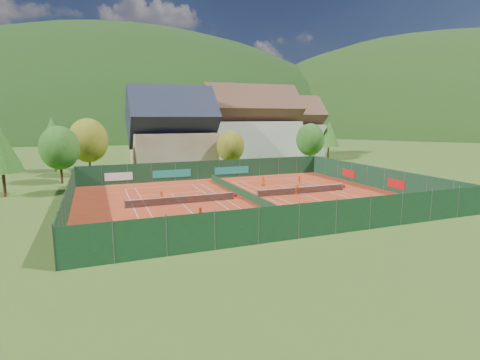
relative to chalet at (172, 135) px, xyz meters
name	(u,v)px	position (x,y,z in m)	size (l,w,h in m)	color
ground	(246,199)	(3.00, -30.00, -6.64)	(600.00, 600.00, 0.00)	#35541A
clay_pad	(246,198)	(3.00, -30.00, -6.62)	(40.00, 32.00, 0.01)	#A53218
court_markings_left	(182,204)	(-5.00, -30.00, -6.61)	(11.03, 23.83, 0.00)	white
court_markings_right	(302,194)	(11.00, -30.00, -6.61)	(11.03, 23.83, 0.00)	white
tennis_net_left	(184,199)	(-4.85, -30.00, -6.12)	(13.30, 0.10, 1.02)	#59595B
tennis_net_right	(303,190)	(11.15, -30.00, -6.12)	(13.30, 0.10, 1.02)	#59595B
court_divider	(246,194)	(3.00, -30.00, -6.12)	(0.03, 28.80, 1.00)	#13351B
fence_north	(206,170)	(2.54, -14.01, -5.16)	(40.00, 0.10, 3.00)	#13351E
fence_south	(318,219)	(3.00, -46.00, -5.12)	(40.00, 0.04, 3.00)	#13341B
fence_west	(68,199)	(-17.00, -30.00, -5.12)	(0.04, 32.00, 3.00)	#14381E
fence_east	(375,177)	(23.00, -29.95, -5.14)	(0.09, 32.00, 3.00)	#12331E
chalet	(172,135)	(0.00, 0.00, 0.00)	(16.20, 12.00, 16.00)	tan
hotel_block_a	(251,129)	(19.00, 6.00, 0.76)	(21.60, 11.00, 17.25)	silver
hotel_block_b	(289,130)	(33.00, 14.00, -0.01)	(17.28, 10.00, 15.50)	silver
tree_west_front	(59,148)	(-19.00, -10.00, -1.23)	(5.72, 5.72, 8.69)	#412817
tree_west_mid	(88,140)	(-15.00, -4.00, -0.56)	(6.44, 6.44, 9.78)	#412F17
tree_west_back	(53,135)	(-21.00, 4.00, 0.11)	(5.60, 5.60, 10.00)	#4B351A
tree_center	(231,146)	(9.00, -8.00, -1.91)	(5.01, 5.01, 7.60)	#442A18
tree_east_front	(310,140)	(27.00, -6.00, -1.23)	(5.72, 5.72, 8.69)	#4A2A1A
tree_east_mid	(329,134)	(37.00, 2.00, -0.56)	(5.04, 5.04, 9.00)	#4C311B
tree_west_side	(0,149)	(-25.00, -18.00, -0.56)	(5.04, 5.04, 9.00)	#452918
tree_east_back	(282,130)	(29.00, 10.00, 0.12)	(7.15, 7.15, 10.86)	#452C18
mountain_backdrop	(162,185)	(31.54, 203.48, -46.26)	(820.00, 530.00, 242.00)	black
ball_hopper	(371,204)	(13.62, -40.10, -6.07)	(0.34, 0.34, 0.80)	slate
loose_ball_0	(154,217)	(-8.97, -34.82, -6.59)	(0.07, 0.07, 0.07)	#CCD833
loose_ball_1	(325,210)	(8.80, -38.59, -6.59)	(0.07, 0.07, 0.07)	#CCD833
loose_ball_2	(244,190)	(4.74, -25.08, -6.59)	(0.07, 0.07, 0.07)	#CCD833
player_left_near	(201,221)	(-5.65, -40.40, -5.92)	(0.51, 0.34, 1.41)	#D05C12
player_left_mid	(201,215)	(-5.13, -38.55, -5.85)	(0.75, 0.59, 1.55)	#CB4512
player_left_far	(161,196)	(-6.99, -27.51, -6.00)	(0.80, 0.46, 1.24)	#DF5213
player_right_near	(297,190)	(9.91, -30.59, -5.93)	(0.81, 0.34, 1.39)	#E15714
player_right_far_a	(263,181)	(8.57, -23.08, -5.89)	(0.71, 0.46, 1.46)	#CA4811
player_right_far_b	(299,179)	(14.60, -23.14, -6.03)	(1.11, 0.35, 1.20)	#FF6216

